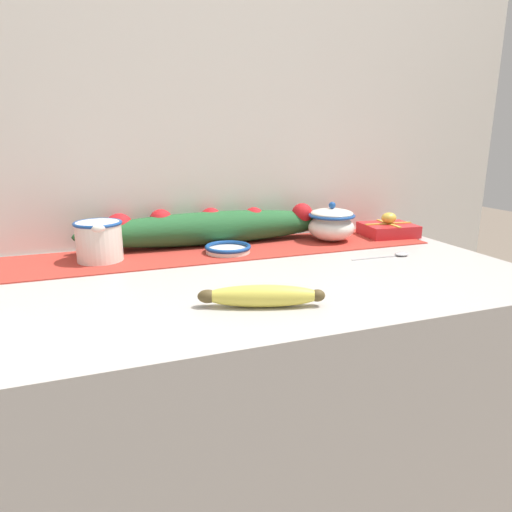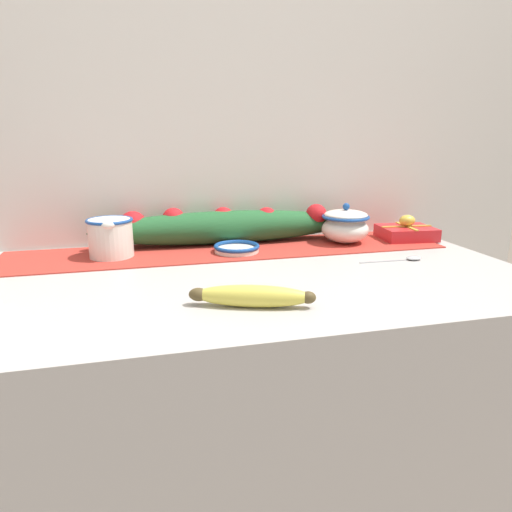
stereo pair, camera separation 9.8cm
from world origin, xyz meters
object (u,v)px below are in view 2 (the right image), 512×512
(small_dish, at_px, (237,248))
(spoon, at_px, (410,258))
(cream_pitcher, at_px, (111,236))
(banana, at_px, (252,296))
(sugar_bowl, at_px, (345,225))
(gift_box, at_px, (406,232))

(small_dish, bearing_deg, spoon, -23.73)
(cream_pitcher, relative_size, banana, 0.59)
(sugar_bowl, bearing_deg, small_dish, -174.34)
(spoon, bearing_deg, small_dish, 157.90)
(cream_pitcher, relative_size, spoon, 0.81)
(banana, bearing_deg, gift_box, 36.32)
(sugar_bowl, height_order, spoon, sugar_bowl)
(cream_pitcher, height_order, spoon, cream_pitcher)
(cream_pitcher, distance_m, gift_box, 0.84)
(sugar_bowl, distance_m, gift_box, 0.20)
(spoon, xyz_separation_m, gift_box, (0.12, 0.21, 0.02))
(cream_pitcher, distance_m, banana, 0.50)
(small_dish, relative_size, banana, 0.54)
(banana, height_order, gift_box, gift_box)
(gift_box, bearing_deg, spoon, -119.48)
(sugar_bowl, height_order, small_dish, sugar_bowl)
(banana, xyz_separation_m, gift_box, (0.58, 0.42, 0.00))
(cream_pitcher, bearing_deg, spoon, -16.27)
(cream_pitcher, relative_size, small_dish, 1.10)
(cream_pitcher, height_order, banana, cream_pitcher)
(sugar_bowl, distance_m, spoon, 0.23)
(small_dish, distance_m, spoon, 0.44)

